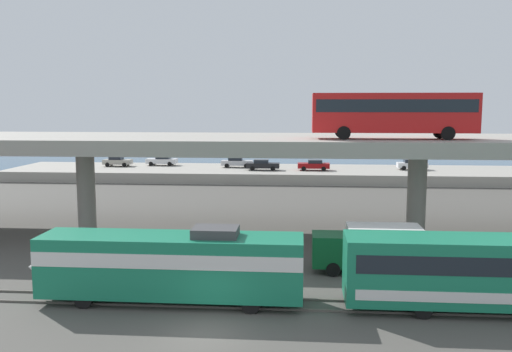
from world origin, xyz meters
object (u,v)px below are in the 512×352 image
(transit_bus_on_overpass, at_px, (394,111))
(parked_car_3, at_px, (117,161))
(parked_car_1, at_px, (314,165))
(parked_car_5, at_px, (162,160))
(train_locomotive, at_px, (159,262))
(parked_car_0, at_px, (263,165))
(parked_car_2, at_px, (412,164))
(parked_car_4, at_px, (237,162))
(service_truck_east, at_px, (369,247))

(transit_bus_on_overpass, distance_m, parked_car_3, 52.58)
(parked_car_1, height_order, parked_car_5, same)
(parked_car_1, bearing_deg, parked_car_5, -11.33)
(train_locomotive, relative_size, parked_car_5, 3.25)
(parked_car_0, bearing_deg, parked_car_2, 5.99)
(parked_car_4, bearing_deg, parked_car_2, -2.38)
(parked_car_3, relative_size, parked_car_4, 0.91)
(train_locomotive, relative_size, parked_car_1, 3.37)
(parked_car_0, relative_size, parked_car_3, 1.11)
(train_locomotive, relative_size, parked_car_0, 3.26)
(parked_car_5, bearing_deg, parked_car_4, 171.77)
(parked_car_1, height_order, parked_car_4, same)
(parked_car_3, height_order, parked_car_4, same)
(parked_car_0, bearing_deg, parked_car_3, 171.65)
(parked_car_1, bearing_deg, transit_bus_on_overpass, 97.90)
(parked_car_3, xyz_separation_m, parked_car_5, (6.43, 1.72, 0.00))
(train_locomotive, bearing_deg, parked_car_1, -100.79)
(transit_bus_on_overpass, xyz_separation_m, parked_car_5, (-28.06, 40.60, -7.92))
(service_truck_east, height_order, parked_car_0, service_truck_east)
(transit_bus_on_overpass, bearing_deg, service_truck_east, -108.68)
(parked_car_4, bearing_deg, parked_car_3, -179.94)
(parked_car_1, bearing_deg, parked_car_0, 2.85)
(service_truck_east, bearing_deg, parked_car_2, -104.23)
(transit_bus_on_overpass, distance_m, parked_car_2, 39.70)
(transit_bus_on_overpass, xyz_separation_m, service_truck_east, (-2.44, -7.21, -8.52))
(parked_car_2, relative_size, parked_car_3, 1.00)
(transit_bus_on_overpass, height_order, parked_car_2, transit_bus_on_overpass)
(transit_bus_on_overpass, height_order, parked_car_1, transit_bus_on_overpass)
(train_locomotive, bearing_deg, parked_car_0, -92.55)
(parked_car_5, bearing_deg, transit_bus_on_overpass, 124.65)
(train_locomotive, bearing_deg, service_truck_east, -152.19)
(transit_bus_on_overpass, height_order, parked_car_4, transit_bus_on_overpass)
(parked_car_2, xyz_separation_m, parked_car_5, (-37.05, 2.75, 0.00))
(train_locomotive, bearing_deg, parked_car_4, -87.93)
(train_locomotive, xyz_separation_m, parked_car_2, (23.42, 51.39, 0.04))
(train_locomotive, distance_m, parked_car_5, 55.83)
(train_locomotive, height_order, parked_car_2, train_locomotive)
(parked_car_0, relative_size, parked_car_4, 1.00)
(parked_car_1, relative_size, parked_car_5, 0.96)
(parked_car_0, relative_size, parked_car_5, 1.00)
(transit_bus_on_overpass, relative_size, service_truck_east, 1.76)
(parked_car_1, bearing_deg, parked_car_4, -14.46)
(transit_bus_on_overpass, distance_m, parked_car_1, 37.18)
(service_truck_east, height_order, parked_car_5, service_truck_east)
(parked_car_1, xyz_separation_m, parked_car_5, (-23.07, 4.62, 0.00))
(service_truck_east, bearing_deg, parked_car_0, -77.11)
(service_truck_east, xyz_separation_m, parked_car_0, (-9.81, 42.83, 0.60))
(parked_car_5, bearing_deg, train_locomotive, 104.13)
(parked_car_1, bearing_deg, service_truck_east, 93.39)
(parked_car_3, bearing_deg, train_locomotive, -69.06)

